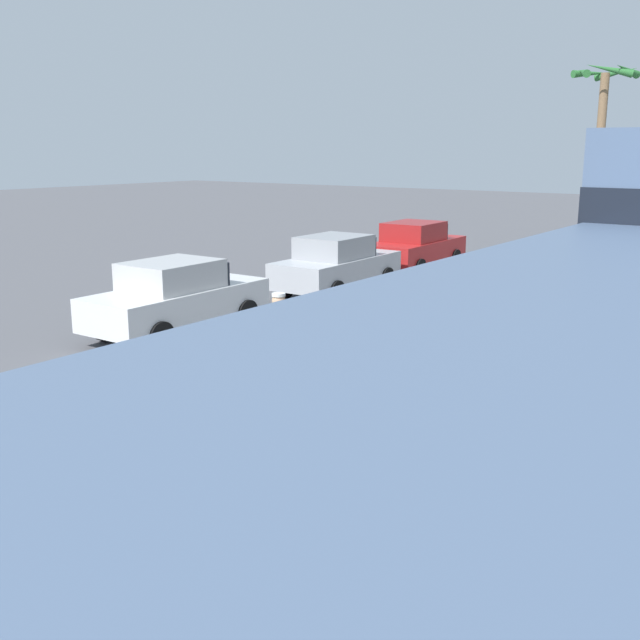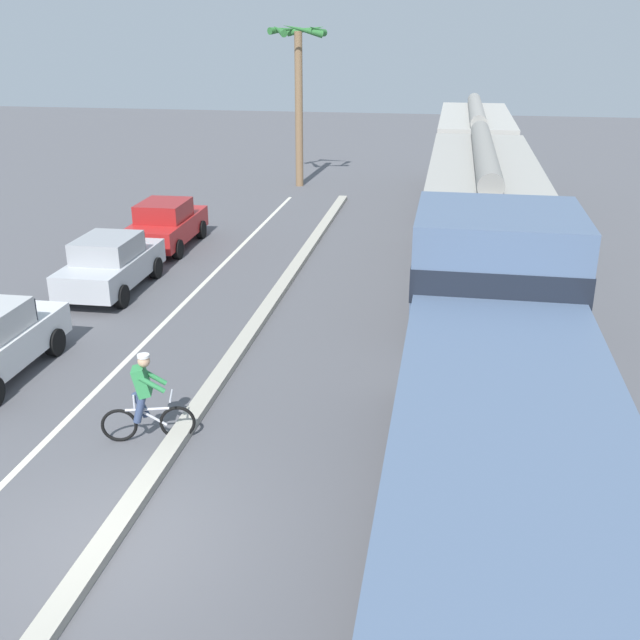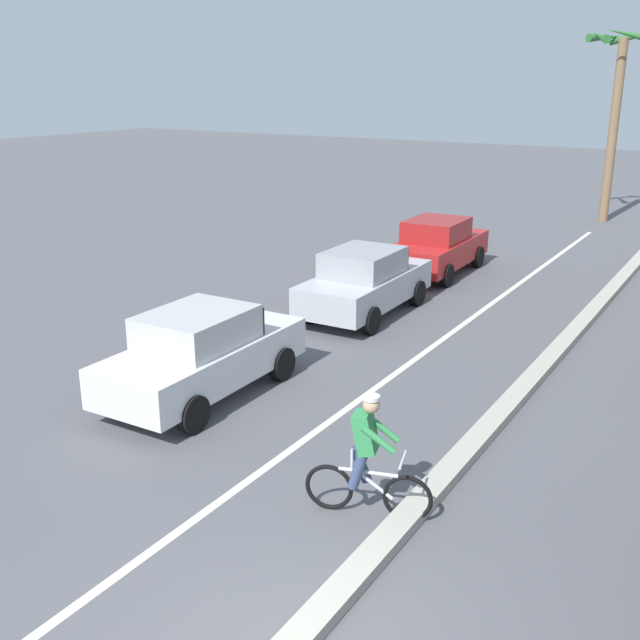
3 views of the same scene
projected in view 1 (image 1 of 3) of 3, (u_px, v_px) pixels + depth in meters
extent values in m
plane|color=#56565B|center=(173.00, 460.00, 9.74)|extent=(120.00, 120.00, 0.00)
cube|color=#B2AD9E|center=(403.00, 354.00, 14.46)|extent=(0.36, 36.00, 0.16)
cube|color=silver|center=(304.00, 339.00, 15.85)|extent=(0.14, 36.00, 0.01)
cube|color=slate|center=(604.00, 431.00, 5.62)|extent=(2.70, 9.86, 2.40)
cube|color=#383533|center=(612.00, 542.00, 6.37)|extent=(3.10, 11.60, 0.20)
cylinder|color=#4C4947|center=(611.00, 558.00, 6.40)|extent=(1.10, 3.00, 1.10)
cube|color=silver|center=(178.00, 304.00, 16.19)|extent=(1.76, 4.22, 0.70)
cube|color=beige|center=(171.00, 275.00, 15.93)|extent=(1.53, 1.92, 0.60)
cube|color=#1E232D|center=(204.00, 271.00, 16.73)|extent=(1.43, 0.14, 0.51)
cylinder|color=black|center=(194.00, 305.00, 17.76)|extent=(0.23, 0.64, 0.64)
cylinder|color=black|center=(246.00, 314.00, 16.85)|extent=(0.23, 0.64, 0.64)
cylinder|color=black|center=(106.00, 326.00, 15.69)|extent=(0.23, 0.64, 0.64)
cylinder|color=black|center=(160.00, 337.00, 14.78)|extent=(0.23, 0.64, 0.64)
cube|color=#B7BABF|center=(337.00, 270.00, 20.71)|extent=(1.78, 4.23, 0.70)
cube|color=#9C9EA2|center=(334.00, 247.00, 20.45)|extent=(1.54, 1.93, 0.60)
cube|color=#1E232D|center=(354.00, 245.00, 21.26)|extent=(1.43, 0.15, 0.51)
cylinder|color=black|center=(339.00, 273.00, 22.28)|extent=(0.23, 0.64, 0.64)
cylinder|color=black|center=(386.00, 278.00, 21.38)|extent=(0.23, 0.64, 0.64)
cylinder|color=black|center=(286.00, 286.00, 20.20)|extent=(0.23, 0.64, 0.64)
cylinder|color=black|center=(335.00, 292.00, 19.30)|extent=(0.23, 0.64, 0.64)
cube|color=red|center=(415.00, 251.00, 24.44)|extent=(1.80, 4.24, 0.70)
cube|color=maroon|center=(414.00, 231.00, 24.17)|extent=(1.55, 1.94, 0.60)
cube|color=#1E232D|center=(428.00, 230.00, 24.98)|extent=(1.43, 0.15, 0.51)
cylinder|color=black|center=(412.00, 255.00, 26.01)|extent=(0.24, 0.65, 0.64)
cylinder|color=black|center=(454.00, 259.00, 25.11)|extent=(0.24, 0.65, 0.64)
cylinder|color=black|center=(374.00, 264.00, 23.92)|extent=(0.24, 0.65, 0.64)
cylinder|color=black|center=(419.00, 269.00, 23.02)|extent=(0.24, 0.65, 0.64)
torus|color=black|center=(308.00, 380.00, 12.04)|extent=(0.65, 0.24, 0.66)
torus|color=black|center=(249.00, 373.00, 12.39)|extent=(0.65, 0.24, 0.66)
cylinder|color=silver|center=(278.00, 359.00, 12.15)|extent=(0.77, 0.26, 0.05)
cylinder|color=silver|center=(284.00, 370.00, 12.15)|extent=(0.47, 0.18, 0.36)
cylinder|color=silver|center=(266.00, 348.00, 12.19)|extent=(0.04, 0.04, 0.30)
cylinder|color=silver|center=(304.00, 346.00, 11.94)|extent=(0.17, 0.47, 0.04)
cylinder|color=#38476B|center=(274.00, 353.00, 12.27)|extent=(0.33, 0.22, 0.52)
cylinder|color=#38476B|center=(269.00, 356.00, 12.08)|extent=(0.29, 0.21, 0.52)
cube|color=#338C4C|center=(275.00, 324.00, 12.03)|extent=(0.41, 0.42, 0.57)
sphere|color=tan|center=(279.00, 301.00, 11.92)|extent=(0.22, 0.22, 0.22)
cylinder|color=white|center=(279.00, 295.00, 11.90)|extent=(0.22, 0.22, 0.05)
cylinder|color=#338C4C|center=(290.00, 323.00, 12.11)|extent=(0.47, 0.21, 0.36)
cylinder|color=#338C4C|center=(283.00, 327.00, 11.82)|extent=(0.47, 0.21, 0.36)
cylinder|color=#846647|center=(598.00, 159.00, 31.40)|extent=(0.36, 0.36, 6.95)
cone|color=#2D7033|center=(627.00, 70.00, 29.96)|extent=(0.67, 1.85, 0.58)
cone|color=#2D7033|center=(616.00, 73.00, 31.19)|extent=(1.85, 0.68, 0.59)
cone|color=#2D7033|center=(591.00, 73.00, 31.42)|extent=(1.27, 1.69, 0.42)
cone|color=#2D7033|center=(583.00, 72.00, 30.73)|extent=(1.13, 1.77, 0.62)
cone|color=#2D7033|center=(609.00, 69.00, 29.74)|extent=(1.80, 1.05, 0.69)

